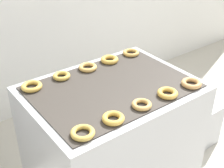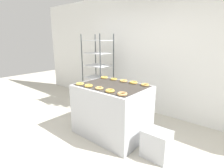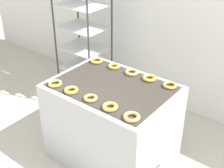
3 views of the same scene
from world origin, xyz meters
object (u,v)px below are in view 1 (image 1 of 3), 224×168
donut_near_leftmost (83,133)px  donut_far_right (110,60)px  donut_near_center (142,104)px  donut_near_left (113,118)px  donut_far_rightmost (131,53)px  donut_near_rightmost (191,83)px  fryer_machine (112,136)px  donut_far_leftmost (32,86)px  glaze_bin (196,125)px  donut_far_center (88,67)px  donut_far_left (62,76)px  donut_near_right (168,93)px

donut_near_leftmost → donut_far_right: donut_far_right is taller
donut_near_center → donut_far_right: 0.70m
donut_near_left → donut_near_leftmost: bearing=-179.0°
donut_far_rightmost → donut_near_leftmost: bearing=-143.7°
donut_near_rightmost → donut_far_rightmost: bearing=90.8°
donut_near_left → donut_far_right: donut_far_right is taller
donut_near_leftmost → donut_far_rightmost: 1.16m
donut_far_rightmost → fryer_machine: bearing=-143.6°
fryer_machine → donut_near_center: bearing=-89.4°
donut_near_rightmost → donut_far_leftmost: bearing=145.4°
donut_near_center → glaze_bin: bearing=12.7°
donut_near_left → donut_far_leftmost: (-0.24, 0.66, -0.00)m
donut_near_left → donut_far_right: 0.82m
donut_near_center → donut_far_center: size_ratio=0.90×
donut_near_leftmost → donut_near_rightmost: bearing=0.2°
fryer_machine → donut_far_left: (-0.23, 0.33, 0.49)m
donut_far_right → donut_far_leftmost: bearing=-178.7°
donut_near_center → donut_far_right: bearing=71.4°
donut_near_right → donut_far_rightmost: donut_near_right is taller
donut_near_rightmost → donut_far_rightmost: (-0.01, 0.68, -0.00)m
fryer_machine → donut_far_center: 0.59m
donut_far_left → donut_near_rightmost: bearing=-43.5°
fryer_machine → donut_far_right: bearing=56.2°
donut_near_leftmost → donut_far_center: size_ratio=0.98×
donut_near_leftmost → donut_near_left: 0.22m
fryer_machine → glaze_bin: (0.95, -0.11, -0.25)m
fryer_machine → donut_far_rightmost: 0.76m
donut_near_left → donut_far_center: (0.25, 0.67, -0.00)m
glaze_bin → donut_near_leftmost: (-1.42, -0.23, 0.74)m
fryer_machine → donut_far_left: donut_far_left is taller
donut_near_left → donut_near_center: size_ratio=1.06×
donut_near_left → donut_near_center: donut_near_left is taller
donut_far_left → donut_far_right: (0.46, 0.01, 0.00)m
donut_near_center → donut_far_right: (0.22, 0.67, 0.00)m
fryer_machine → donut_far_rightmost: (0.47, 0.34, 0.49)m
donut_near_center → donut_far_left: bearing=109.7°
donut_near_center → donut_near_rightmost: (0.47, -0.01, 0.00)m
donut_near_leftmost → donut_near_center: (0.47, 0.01, -0.00)m
donut_near_right → donut_far_right: bearing=90.6°
glaze_bin → donut_far_center: bearing=154.7°
donut_near_center → donut_near_right: bearing=-0.9°
donut_near_right → donut_far_leftmost: size_ratio=0.95×
donut_near_leftmost → donut_near_center: size_ratio=1.08×
glaze_bin → donut_far_rightmost: donut_far_rightmost is taller
donut_near_leftmost → donut_far_center: donut_far_center is taller
donut_near_rightmost → donut_far_center: size_ratio=1.01×
glaze_bin → donut_far_rightmost: size_ratio=2.99×
fryer_machine → donut_near_left: (-0.24, -0.34, 0.49)m
donut_near_center → donut_far_rightmost: same height
donut_near_right → donut_near_rightmost: donut_near_right is taller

